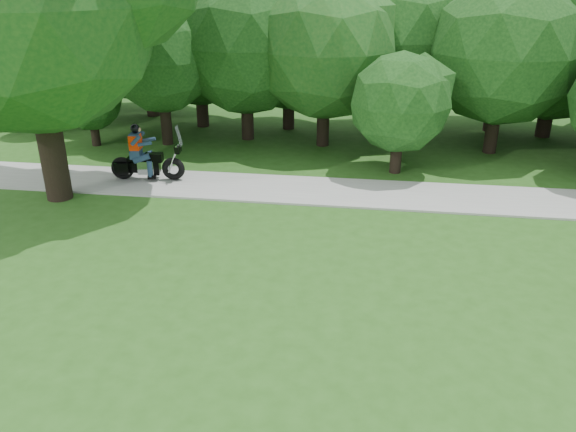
{
  "coord_description": "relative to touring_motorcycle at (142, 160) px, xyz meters",
  "views": [
    {
      "loc": [
        -2.19,
        -6.84,
        5.72
      ],
      "look_at": [
        -3.77,
        3.99,
        0.96
      ],
      "focal_mm": 35.0,
      "sensor_mm": 36.0,
      "label": 1
    }
  ],
  "objects": [
    {
      "name": "ground",
      "position": [
        8.71,
        -8.14,
        -0.67
      ],
      "size": [
        100.0,
        100.0,
        0.0
      ],
      "primitive_type": "plane",
      "color": "#255017",
      "rests_on": "ground"
    },
    {
      "name": "walkway",
      "position": [
        8.71,
        -0.14,
        -0.64
      ],
      "size": [
        60.0,
        2.2,
        0.06
      ],
      "primitive_type": "cube",
      "color": "gray",
      "rests_on": "ground"
    },
    {
      "name": "tree_line",
      "position": [
        10.19,
        6.51,
        2.96
      ],
      "size": [
        40.18,
        12.12,
        7.56
      ],
      "color": "black",
      "rests_on": "ground"
    },
    {
      "name": "touring_motorcycle",
      "position": [
        0.0,
        0.0,
        0.0
      ],
      "size": [
        2.21,
        0.79,
        1.68
      ],
      "rotation": [
        0.0,
        0.0,
        0.11
      ],
      "color": "black",
      "rests_on": "walkway"
    }
  ]
}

